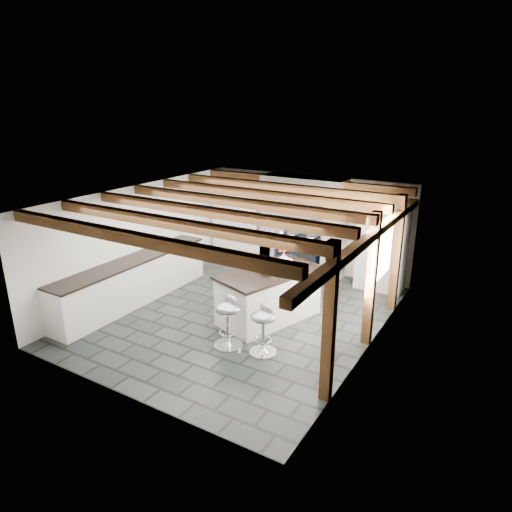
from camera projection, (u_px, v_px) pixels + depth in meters
The scene contains 6 objects.
ground at pixel (241, 314), 8.85m from camera, with size 6.00×6.00×0.00m, color black.
room_shell at pixel (252, 239), 9.95m from camera, with size 6.00×6.03×6.00m.
range_cooker at pixel (301, 254), 10.87m from camera, with size 1.00×0.63×0.99m.
kitchen_island at pixel (269, 295), 8.53m from camera, with size 1.57×2.17×1.28m.
bar_stool_near at pixel (264, 324), 7.33m from camera, with size 0.52×0.52×0.84m.
bar_stool_far at pixel (228, 316), 7.53m from camera, with size 0.55×0.55×0.90m.
Camera 1 is at (4.35, -6.73, 3.93)m, focal length 32.00 mm.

